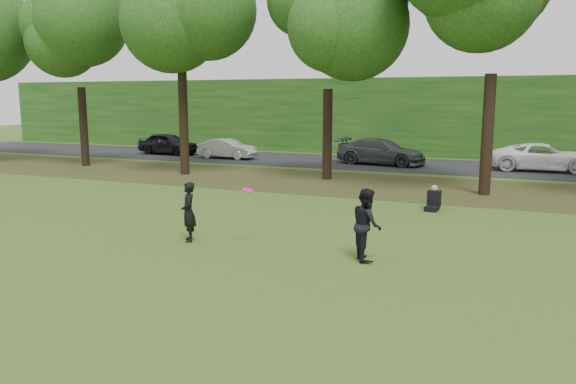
% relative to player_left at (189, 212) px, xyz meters
% --- Properties ---
extents(ground, '(120.00, 120.00, 0.00)m').
position_rel_player_left_xyz_m(ground, '(2.63, -1.75, -0.78)').
color(ground, '#3B5A1C').
rests_on(ground, ground).
extents(leaf_litter, '(60.00, 7.00, 0.01)m').
position_rel_player_left_xyz_m(leaf_litter, '(2.63, 11.25, -0.78)').
color(leaf_litter, '#49331A').
rests_on(leaf_litter, ground).
extents(street, '(70.00, 7.00, 0.02)m').
position_rel_player_left_xyz_m(street, '(2.63, 19.25, -0.77)').
color(street, black).
rests_on(street, ground).
extents(far_hedge, '(70.00, 3.00, 5.00)m').
position_rel_player_left_xyz_m(far_hedge, '(2.63, 25.25, 1.72)').
color(far_hedge, '#164413').
rests_on(far_hedge, ground).
extents(player_left, '(0.64, 0.68, 1.56)m').
position_rel_player_left_xyz_m(player_left, '(0.00, 0.00, 0.00)').
color(player_left, black).
rests_on(player_left, ground).
extents(player_right, '(0.94, 1.02, 1.68)m').
position_rel_player_left_xyz_m(player_right, '(4.74, 0.15, 0.06)').
color(player_right, black).
rests_on(player_right, ground).
extents(parked_cars, '(35.73, 3.55, 1.53)m').
position_rel_player_left_xyz_m(parked_cars, '(3.08, 18.67, -0.05)').
color(parked_cars, black).
rests_on(parked_cars, street).
extents(frisbee, '(0.36, 0.36, 0.10)m').
position_rel_player_left_xyz_m(frisbee, '(1.68, 0.14, 0.66)').
color(frisbee, '#EF1485').
rests_on(frisbee, ground).
extents(seated_person, '(0.46, 0.76, 0.83)m').
position_rel_player_left_xyz_m(seated_person, '(5.26, 6.78, -0.47)').
color(seated_person, black).
rests_on(seated_person, ground).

